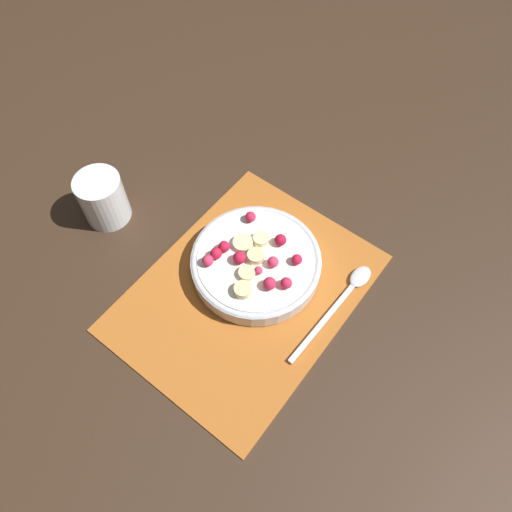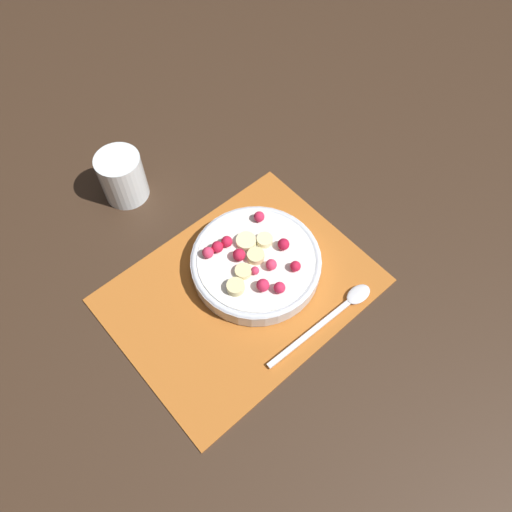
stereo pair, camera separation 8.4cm
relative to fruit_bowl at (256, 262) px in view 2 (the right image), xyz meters
The scene contains 5 objects.
ground_plane 0.06m from the fruit_bowl, 17.94° to the left, with size 3.00×3.00×0.00m, color #382619.
placemat 0.05m from the fruit_bowl, 17.94° to the left, with size 0.43×0.33×0.01m.
fruit_bowl is the anchor object (origin of this frame).
spoon 0.16m from the fruit_bowl, 109.63° to the left, with size 0.22×0.03×0.01m.
drinking_glass 0.30m from the fruit_bowl, 75.90° to the right, with size 0.08×0.08×0.10m.
Camera 2 is at (0.24, 0.31, 0.77)m, focal length 35.00 mm.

